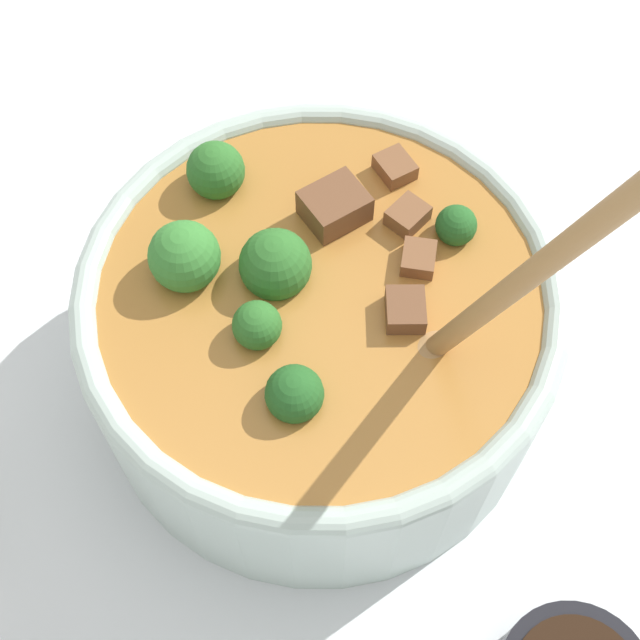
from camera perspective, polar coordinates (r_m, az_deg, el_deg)
The scene contains 2 objects.
ground_plane at distance 0.59m, azimuth 0.00°, elevation -3.49°, with size 4.00×4.00×0.00m, color silver.
stew_bowl at distance 0.53m, azimuth -0.03°, elevation -0.45°, with size 0.28×0.28×0.31m.
Camera 1 is at (0.17, 0.20, 0.53)m, focal length 50.00 mm.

